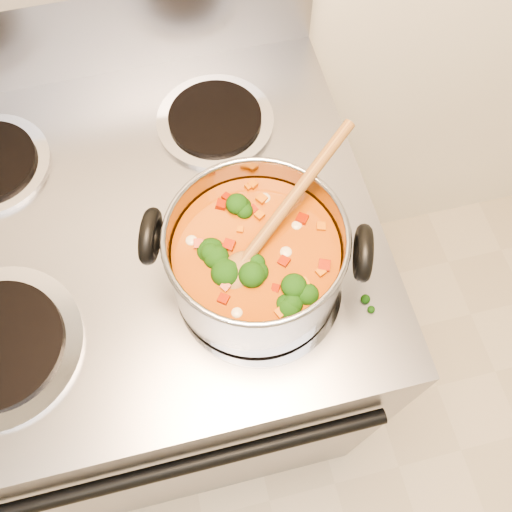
{
  "coord_description": "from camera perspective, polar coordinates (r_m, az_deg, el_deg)",
  "views": [
    {
      "loc": [
        0.14,
        0.69,
        1.7
      ],
      "look_at": [
        0.21,
        1.01,
        1.01
      ],
      "focal_mm": 40.0,
      "sensor_mm": 36.0,
      "label": 1
    }
  ],
  "objects": [
    {
      "name": "stockpot",
      "position": [
        0.77,
        -0.05,
        -0.36
      ],
      "size": [
        0.3,
        0.24,
        0.15
      ],
      "rotation": [
        0.0,
        0.0,
        -0.33
      ],
      "color": "gray",
      "rests_on": "electric_range"
    },
    {
      "name": "electric_range",
      "position": [
        1.32,
        -9.48,
        -6.23
      ],
      "size": [
        0.8,
        0.72,
        1.08
      ],
      "color": "gray",
      "rests_on": "ground"
    },
    {
      "name": "wooden_spoon",
      "position": [
        0.74,
        0.87,
        2.15
      ],
      "size": [
        0.24,
        0.2,
        0.09
      ],
      "rotation": [
        0.0,
        0.0,
        0.65
      ],
      "color": "brown",
      "rests_on": "stockpot"
    },
    {
      "name": "cooktop_crumbs",
      "position": [
        0.85,
        -3.01,
        -1.27
      ],
      "size": [
        0.25,
        0.35,
        0.01
      ],
      "color": "black",
      "rests_on": "electric_range"
    }
  ]
}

